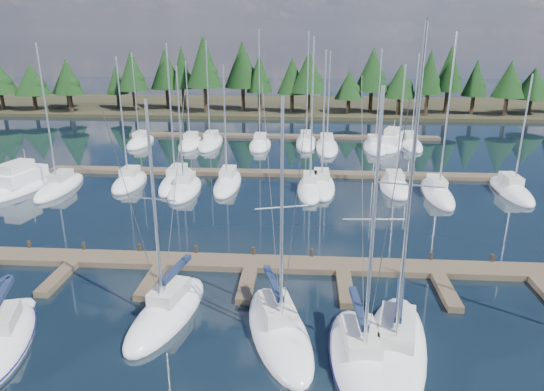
# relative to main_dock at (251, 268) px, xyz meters

# --- Properties ---
(ground) EXTENTS (260.00, 260.00, 0.00)m
(ground) POSITION_rel_main_dock_xyz_m (0.00, 12.64, -0.20)
(ground) COLOR black
(ground) RESTS_ON ground
(far_shore) EXTENTS (220.00, 30.00, 0.60)m
(far_shore) POSITION_rel_main_dock_xyz_m (0.00, 72.64, 0.10)
(far_shore) COLOR #312D1B
(far_shore) RESTS_ON ground
(main_dock) EXTENTS (44.00, 6.13, 0.90)m
(main_dock) POSITION_rel_main_dock_xyz_m (0.00, 0.00, 0.00)
(main_dock) COLOR brown
(main_dock) RESTS_ON ground
(back_docks) EXTENTS (50.00, 21.80, 0.40)m
(back_docks) POSITION_rel_main_dock_xyz_m (0.00, 32.23, -0.00)
(back_docks) COLOR brown
(back_docks) RESTS_ON ground
(front_sailboat_1) EXTENTS (4.92, 8.29, 15.02)m
(front_sailboat_1) POSITION_rel_main_dock_xyz_m (-11.54, -8.88, 0.10)
(front_sailboat_1) COLOR white
(front_sailboat_1) RESTS_ON ground
(front_sailboat_2) EXTENTS (4.20, 8.31, 12.76)m
(front_sailboat_2) POSITION_rel_main_dock_xyz_m (-4.01, -5.74, 0.08)
(front_sailboat_2) COLOR white
(front_sailboat_2) RESTS_ON ground
(front_sailboat_3) EXTENTS (5.10, 9.19, 13.12)m
(front_sailboat_3) POSITION_rel_main_dock_xyz_m (2.23, -7.03, 0.08)
(front_sailboat_3) COLOR white
(front_sailboat_3) RESTS_ON ground
(front_sailboat_4) EXTENTS (3.55, 9.25, 13.81)m
(front_sailboat_4) POSITION_rel_main_dock_xyz_m (6.22, -9.25, 0.08)
(front_sailboat_4) COLOR white
(front_sailboat_4) RESTS_ON ground
(front_sailboat_5) EXTENTS (5.23, 10.77, 16.12)m
(front_sailboat_5) POSITION_rel_main_dock_xyz_m (7.93, -8.37, 0.09)
(front_sailboat_5) COLOR white
(front_sailboat_5) RESTS_ON ground
(back_sailboat_rows) EXTENTS (47.11, 32.13, 16.10)m
(back_sailboat_rows) POSITION_rel_main_dock_xyz_m (0.16, 27.06, 0.06)
(back_sailboat_rows) COLOR white
(back_sailboat_rows) RESTS_ON ground
(motor_yacht_left) EXTENTS (4.76, 9.90, 4.75)m
(motor_yacht_left) POSITION_rel_main_dock_xyz_m (-24.67, 15.73, 0.31)
(motor_yacht_left) COLOR white
(motor_yacht_left) RESTS_ON ground
(motor_yacht_right) EXTENTS (5.82, 9.33, 4.43)m
(motor_yacht_right) POSITION_rel_main_dock_xyz_m (15.22, 37.12, 0.28)
(motor_yacht_right) COLOR white
(motor_yacht_right) RESTS_ON ground
(tree_line) EXTENTS (185.95, 11.95, 13.91)m
(tree_line) POSITION_rel_main_dock_xyz_m (-0.46, 62.85, 7.18)
(tree_line) COLOR black
(tree_line) RESTS_ON far_shore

